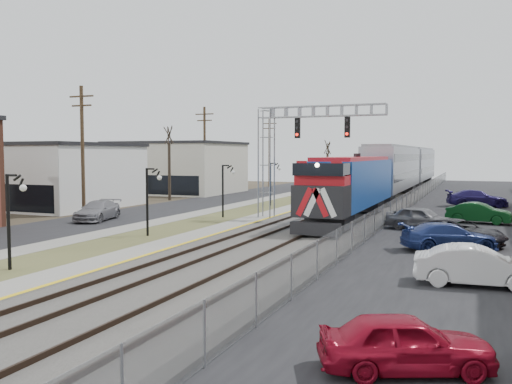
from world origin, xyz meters
The scene contains 24 objects.
street_west centered at (-11.50, 35.00, 0.02)m, with size 7.00×120.00×0.04m, color black.
sidewalk centered at (-7.00, 35.00, 0.04)m, with size 2.00×120.00×0.08m, color gray.
grass_median centered at (-4.00, 35.00, 0.03)m, with size 4.00×120.00×0.06m, color #50532C.
platform centered at (-1.00, 35.00, 0.12)m, with size 2.00×120.00×0.24m, color gray.
ballast_bed centered at (4.00, 35.00, 0.10)m, with size 8.00×120.00×0.20m, color #595651.
parking_lot centered at (16.00, 35.00, 0.02)m, with size 16.00×120.00×0.04m, color black.
platform_edge centered at (-0.12, 35.00, 0.24)m, with size 0.24×120.00×0.01m, color gold.
track_near centered at (2.00, 35.00, 0.28)m, with size 1.58×120.00×0.15m.
track_far centered at (5.50, 35.00, 0.28)m, with size 1.58×120.00×0.15m.
train centered at (5.50, 52.96, 2.88)m, with size 3.00×63.05×5.33m.
signal_gantry centered at (1.22, 27.99, 5.59)m, with size 9.00×1.07×8.15m.
lampposts centered at (-4.00, 18.29, 2.00)m, with size 0.14×62.14×4.00m.
utility_poles centered at (-14.50, 25.00, 5.00)m, with size 0.28×80.28×10.00m.
fence centered at (8.20, 35.00, 0.80)m, with size 0.04×120.00×1.60m, color gray.
buildings_west centered at (-21.00, 24.21, 3.01)m, with size 14.00×67.00×7.00m.
bare_trees centered at (-12.66, 38.91, 2.70)m, with size 12.30×42.30×5.95m.
car_lot_a centered at (12.35, 3.52, 0.65)m, with size 1.53×3.80×1.29m, color maroon.
car_lot_b centered at (13.77, 12.46, 0.72)m, with size 1.53×4.40×1.45m, color silver.
car_lot_c centered at (12.82, 21.64, 0.67)m, with size 2.23×4.85×1.35m, color black.
car_lot_d centered at (12.45, 19.75, 0.68)m, with size 1.91×4.69×1.36m, color navy.
car_lot_e centered at (10.46, 26.67, 0.74)m, with size 1.75×4.35×1.48m, color slate.
car_lot_f centered at (13.81, 31.77, 0.70)m, with size 1.49×4.27×1.41m, color #0B3B16.
car_street_b centered at (-11.56, 22.97, 0.70)m, with size 1.97×4.84×1.40m, color gray.
car_lot_g centered at (13.62, 44.21, 0.77)m, with size 2.15×5.28×1.53m, color navy.
Camera 1 is at (13.75, -8.44, 4.81)m, focal length 38.00 mm.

